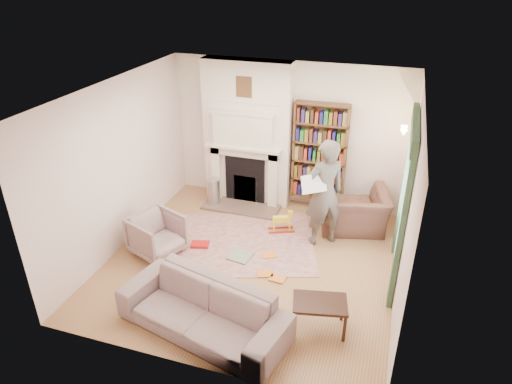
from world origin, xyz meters
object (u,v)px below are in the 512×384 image
(sofa, at_px, (203,310))
(paraffin_heater, at_px, (214,192))
(armchair_left, at_px, (157,235))
(man_reading, at_px, (324,193))
(armchair_reading, at_px, (353,210))
(bookcase, at_px, (320,152))
(rocking_horse, at_px, (281,222))
(coffee_table, at_px, (319,315))

(sofa, relative_size, paraffin_heater, 4.16)
(armchair_left, distance_m, man_reading, 2.85)
(armchair_reading, relative_size, paraffin_heater, 2.10)
(bookcase, bearing_deg, paraffin_heater, -165.34)
(armchair_reading, relative_size, rocking_horse, 2.48)
(armchair_reading, bearing_deg, sofa, 50.19)
(armchair_left, distance_m, paraffin_heater, 1.86)
(sofa, xyz_separation_m, man_reading, (1.09, 2.58, 0.61))
(bookcase, height_order, rocking_horse, bookcase)
(bookcase, xyz_separation_m, man_reading, (0.32, -1.19, -0.23))
(armchair_left, height_order, paraffin_heater, armchair_left)
(armchair_left, distance_m, coffee_table, 3.04)
(bookcase, xyz_separation_m, armchair_reading, (0.77, -0.59, -0.80))
(armchair_reading, distance_m, coffee_table, 2.70)
(sofa, height_order, man_reading, man_reading)
(sofa, distance_m, rocking_horse, 2.71)
(man_reading, bearing_deg, coffee_table, 62.79)
(armchair_reading, height_order, armchair_left, armchair_reading)
(armchair_reading, distance_m, armchair_left, 3.47)
(armchair_left, xyz_separation_m, coffee_table, (2.89, -0.93, -0.12))
(sofa, height_order, paraffin_heater, sofa)
(coffee_table, xyz_separation_m, rocking_horse, (-1.10, 2.19, -0.02))
(sofa, relative_size, coffee_table, 3.27)
(man_reading, bearing_deg, rocking_horse, -44.76)
(sofa, bearing_deg, armchair_reading, 78.19)
(bookcase, height_order, coffee_table, bookcase)
(coffee_table, relative_size, paraffin_heater, 1.27)
(armchair_left, relative_size, paraffin_heater, 1.37)
(sofa, distance_m, paraffin_heater, 3.47)
(paraffin_heater, bearing_deg, armchair_reading, -1.59)
(armchair_reading, xyz_separation_m, man_reading, (-0.45, -0.60, 0.57))
(sofa, relative_size, rocking_horse, 4.90)
(coffee_table, bearing_deg, man_reading, 87.69)
(paraffin_heater, relative_size, rocking_horse, 1.18)
(armchair_reading, xyz_separation_m, rocking_horse, (-1.19, -0.50, -0.17))
(bookcase, bearing_deg, coffee_table, -78.38)
(rocking_horse, bearing_deg, armchair_left, -167.91)
(man_reading, bearing_deg, armchair_reading, -163.73)
(armchair_left, relative_size, man_reading, 0.40)
(armchair_reading, bearing_deg, paraffin_heater, -15.60)
(armchair_reading, bearing_deg, man_reading, 39.13)
(bookcase, xyz_separation_m, coffee_table, (0.67, -3.28, -0.95))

